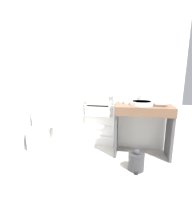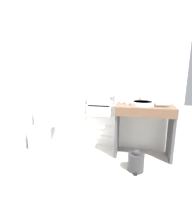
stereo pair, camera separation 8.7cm
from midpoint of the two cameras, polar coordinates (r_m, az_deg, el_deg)
ground_plane at (r=2.26m, az=-6.54°, el=-24.09°), size 12.00×12.00×0.00m
wall_back at (r=3.13m, az=0.34°, el=12.30°), size 2.78×0.12×2.64m
wall_side at (r=3.03m, az=-28.47°, el=10.74°), size 0.12×1.96×2.64m
toilet at (r=3.27m, az=-18.62°, el=-6.42°), size 0.40×0.54×0.77m
towel_radiator at (r=3.09m, az=-0.26°, el=1.00°), size 0.60×0.06×1.01m
vanity_counter at (r=2.88m, az=14.24°, el=-3.29°), size 0.88×0.49×0.85m
sink_basin at (r=2.83m, az=13.81°, el=2.90°), size 0.37×0.37×0.06m
faucet at (r=3.01m, az=13.70°, el=4.83°), size 0.02×0.10×0.16m
cup_near_wall at (r=2.97m, az=7.27°, el=3.94°), size 0.08×0.08×0.09m
cup_near_edge at (r=2.90m, az=9.12°, el=3.58°), size 0.08×0.08×0.09m
hair_dryer at (r=2.82m, az=19.65°, el=2.64°), size 0.23×0.17×0.08m
trash_bin at (r=2.60m, az=12.04°, el=-15.35°), size 0.22×0.26×0.32m
bath_mat at (r=2.99m, az=-23.93°, el=-15.08°), size 0.56×0.36×0.01m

